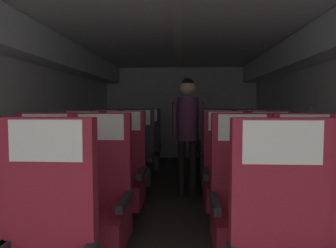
# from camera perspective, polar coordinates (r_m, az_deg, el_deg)

# --- Properties ---
(ground) EXTENTS (3.81, 7.79, 0.02)m
(ground) POSITION_cam_1_polar(r_m,az_deg,el_deg) (3.54, 1.40, -17.36)
(ground) COLOR #3D3833
(fuselage_shell) EXTENTS (3.69, 7.44, 2.21)m
(fuselage_shell) POSITION_cam_1_polar(r_m,az_deg,el_deg) (3.60, 1.60, 9.05)
(fuselage_shell) COLOR silver
(fuselage_shell) RESTS_ON ground
(seat_b_left_window) EXTENTS (0.48, 0.48, 1.20)m
(seat_b_left_window) POSITION_cam_1_polar(r_m,az_deg,el_deg) (2.52, -23.30, -14.18)
(seat_b_left_window) COLOR #38383D
(seat_b_left_window) RESTS_ON ground
(seat_b_left_aisle) EXTENTS (0.48, 0.48, 1.20)m
(seat_b_left_aisle) POSITION_cam_1_polar(r_m,az_deg,el_deg) (2.36, -13.28, -15.20)
(seat_b_left_aisle) COLOR #38383D
(seat_b_left_aisle) RESTS_ON ground
(seat_b_right_aisle) EXTENTS (0.48, 0.48, 1.20)m
(seat_b_right_aisle) POSITION_cam_1_polar(r_m,az_deg,el_deg) (2.43, 25.31, -14.89)
(seat_b_right_aisle) COLOR #38383D
(seat_b_right_aisle) RESTS_ON ground
(seat_b_right_window) EXTENTS (0.48, 0.48, 1.20)m
(seat_b_right_window) POSITION_cam_1_polar(r_m,az_deg,el_deg) (2.31, 14.34, -15.61)
(seat_b_right_window) COLOR #38383D
(seat_b_right_window) RESTS_ON ground
(seat_c_left_window) EXTENTS (0.48, 0.48, 1.20)m
(seat_c_left_window) POSITION_cam_1_polar(r_m,az_deg,el_deg) (3.31, -16.55, -9.75)
(seat_c_left_window) COLOR #38383D
(seat_c_left_window) RESTS_ON ground
(seat_c_left_aisle) EXTENTS (0.48, 0.48, 1.20)m
(seat_c_left_aisle) POSITION_cam_1_polar(r_m,az_deg,el_deg) (3.17, -8.79, -10.22)
(seat_c_left_aisle) COLOR #38383D
(seat_c_left_aisle) RESTS_ON ground
(seat_c_right_aisle) EXTENTS (0.48, 0.48, 1.20)m
(seat_c_right_aisle) POSITION_cam_1_polar(r_m,az_deg,el_deg) (3.23, 19.37, -10.11)
(seat_c_right_aisle) COLOR #38383D
(seat_c_right_aisle) RESTS_ON ground
(seat_c_right_window) EXTENTS (0.48, 0.48, 1.20)m
(seat_c_right_window) POSITION_cam_1_polar(r_m,az_deg,el_deg) (3.15, 11.16, -10.31)
(seat_c_right_window) COLOR #38383D
(seat_c_right_window) RESTS_ON ground
(seat_d_left_window) EXTENTS (0.48, 0.48, 1.20)m
(seat_d_left_window) POSITION_cam_1_polar(r_m,az_deg,el_deg) (4.11, -12.22, -7.05)
(seat_d_left_window) COLOR #38383D
(seat_d_left_window) RESTS_ON ground
(seat_d_left_aisle) EXTENTS (0.48, 0.48, 1.20)m
(seat_d_left_aisle) POSITION_cam_1_polar(r_m,az_deg,el_deg) (4.04, -6.11, -7.18)
(seat_d_left_aisle) COLOR #38383D
(seat_d_left_aisle) RESTS_ON ground
(seat_d_right_aisle) EXTENTS (0.48, 0.48, 1.20)m
(seat_d_right_aisle) POSITION_cam_1_polar(r_m,az_deg,el_deg) (4.07, 15.87, -7.20)
(seat_d_right_aisle) COLOR #38383D
(seat_d_right_aisle) RESTS_ON ground
(seat_d_right_window) EXTENTS (0.48, 0.48, 1.20)m
(seat_d_right_window) POSITION_cam_1_polar(r_m,az_deg,el_deg) (4.00, 9.61, -7.32)
(seat_d_right_window) COLOR #38383D
(seat_d_right_window) RESTS_ON ground
(seat_e_left_window) EXTENTS (0.48, 0.48, 1.20)m
(seat_e_left_window) POSITION_cam_1_polar(r_m,az_deg,el_deg) (4.96, -9.50, -5.18)
(seat_e_left_window) COLOR #38383D
(seat_e_left_window) RESTS_ON ground
(seat_e_left_aisle) EXTENTS (0.48, 0.48, 1.20)m
(seat_e_left_aisle) POSITION_cam_1_polar(r_m,az_deg,el_deg) (4.89, -4.28, -5.26)
(seat_e_left_aisle) COLOR #38383D
(seat_e_left_aisle) RESTS_ON ground
(seat_e_right_aisle) EXTENTS (0.48, 0.48, 1.20)m
(seat_e_right_aisle) POSITION_cam_1_polar(r_m,az_deg,el_deg) (4.93, 13.61, -5.29)
(seat_e_right_aisle) COLOR #38383D
(seat_e_right_aisle) RESTS_ON ground
(seat_e_right_window) EXTENTS (0.48, 0.48, 1.20)m
(seat_e_right_window) POSITION_cam_1_polar(r_m,az_deg,el_deg) (4.85, 8.51, -5.36)
(seat_e_right_window) COLOR #38383D
(seat_e_right_window) RESTS_ON ground
(flight_attendant) EXTENTS (0.43, 0.28, 1.64)m
(flight_attendant) POSITION_cam_1_polar(r_m,az_deg,el_deg) (4.08, 3.80, 0.15)
(flight_attendant) COLOR black
(flight_attendant) RESTS_ON ground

